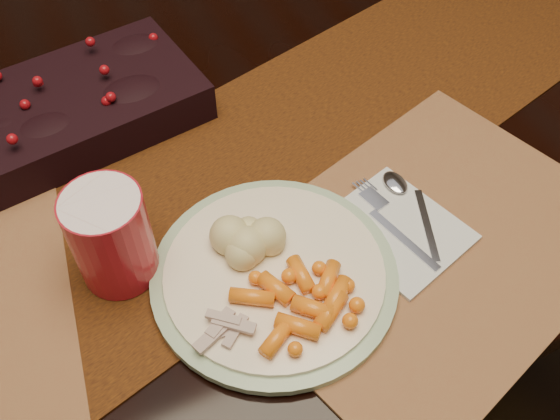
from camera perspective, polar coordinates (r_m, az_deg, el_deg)
name	(u,v)px	position (r m, az deg, el deg)	size (l,w,h in m)	color
floor	(230,351)	(1.53, -4.62, -12.76)	(5.00, 5.00, 0.00)	black
dining_table	(217,263)	(1.20, -5.74, -4.86)	(1.80, 1.00, 0.75)	black
table_runner	(202,201)	(0.81, -7.16, 0.78)	(1.58, 0.33, 0.00)	#321D02
centerpiece	(57,109)	(0.92, -19.68, 8.70)	(0.39, 0.20, 0.08)	black
placemat_main	(430,245)	(0.78, 13.55, -3.14)	(0.47, 0.34, 0.00)	brown
dinner_plate	(274,274)	(0.72, -0.53, -5.89)	(0.29, 0.29, 0.02)	#FFE9C8
baby_carrots	(301,301)	(0.68, 1.93, -8.29)	(0.11, 0.09, 0.02)	orange
mashed_potatoes	(250,238)	(0.72, -2.77, -2.60)	(0.08, 0.07, 0.04)	#E1D47C
turkey_shreds	(225,330)	(0.67, -5.09, -10.84)	(0.06, 0.05, 0.01)	tan
napkin	(397,229)	(0.78, 10.67, -1.72)	(0.13, 0.16, 0.01)	silver
fork	(396,229)	(0.78, 10.56, -1.71)	(0.02, 0.14, 0.00)	white
spoon	(416,211)	(0.80, 12.37, -0.11)	(0.03, 0.14, 0.00)	silver
red_cup	(111,237)	(0.71, -15.17, -2.41)	(0.09, 0.09, 0.12)	#A71623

